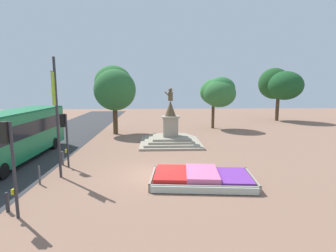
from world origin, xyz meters
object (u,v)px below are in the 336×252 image
Objects in this scene: flower_planter at (200,178)px; kerb_bollard_mid_b at (62,158)px; banner_pole at (57,116)px; kerb_bollard_south at (7,201)px; statue_monument at (170,135)px; city_bus at (12,134)px; traffic_light_near_crossing at (10,153)px; kerb_bollard_mid_a at (39,175)px; traffic_light_mid_block at (65,131)px.

kerb_bollard_mid_b is (-8.27, 3.57, 0.22)m from flower_planter.
kerb_bollard_south is (-0.66, -4.03, -2.97)m from banner_pole.
statue_monument reaches higher than kerb_bollard_south.
city_bus is (-11.71, 4.33, 1.67)m from flower_planter.
kerb_bollard_mid_b is (-7.25, -6.03, -0.26)m from statue_monument.
statue_monument is (-1.02, 9.60, 0.48)m from flower_planter.
kerb_bollard_mid_b is (-0.58, 6.88, -2.07)m from traffic_light_near_crossing.
traffic_light_near_crossing is at bearing -91.32° from banner_pole.
kerb_bollard_mid_a is (3.45, -4.13, -1.42)m from city_bus.
banner_pole is at bearing -128.17° from statue_monument.
kerb_bollard_mid_a is at bearing -123.03° from banner_pole.
banner_pole reaches higher than kerb_bollard_mid_b.
kerb_bollard_mid_a is (-7.25, -9.40, -0.23)m from statue_monument.
kerb_bollard_south is (-8.24, -2.78, 0.17)m from flower_planter.
flower_planter is 8.67m from traffic_light_near_crossing.
banner_pole reaches higher than flower_planter.
statue_monument is 9.60m from traffic_light_mid_block.
traffic_light_near_crossing is 2.25m from kerb_bollard_south.
traffic_light_mid_block is 0.28× the size of city_bus.
flower_planter is at bearing 23.26° from traffic_light_near_crossing.
flower_planter is 5.53× the size of kerb_bollard_mid_a.
flower_planter is at bearing 18.65° from kerb_bollard_south.
kerb_bollard_mid_a is 3.37m from kerb_bollard_mid_b.
flower_planter is 12.60m from city_bus.
kerb_bollard_south is 6.35m from kerb_bollard_mid_b.
city_bus is at bearing 161.53° from traffic_light_mid_block.
traffic_light_near_crossing is 4.64m from banner_pole.
traffic_light_near_crossing is 7.20m from kerb_bollard_mid_b.
banner_pole is at bearing 88.68° from traffic_light_near_crossing.
traffic_light_mid_block is at bearing 86.01° from kerb_bollard_south.
banner_pole is at bearing 80.71° from kerb_bollard_south.
statue_monument is 0.81× the size of banner_pole.
statue_monument is at bearing 39.76° from kerb_bollard_mid_b.
traffic_light_mid_block is 3.35× the size of kerb_bollard_mid_a.
kerb_bollard_mid_a is 1.09× the size of kerb_bollard_mid_b.
traffic_light_mid_block is 3.38m from kerb_bollard_mid_a.
kerb_bollard_mid_a is (-8.26, 0.20, 0.25)m from flower_planter.
flower_planter is 8.27m from kerb_bollard_mid_a.
traffic_light_near_crossing is 1.11× the size of traffic_light_mid_block.
traffic_light_mid_block is at bearing 98.10° from banner_pole.
statue_monument is 9.44m from kerb_bollard_mid_b.
traffic_light_near_crossing is 0.57× the size of banner_pole.
flower_planter is 1.06× the size of statue_monument.
kerb_bollard_south is at bearing -99.29° from banner_pole.
traffic_light_mid_block is 2.10m from banner_pole.
traffic_light_near_crossing is at bearing -85.18° from kerb_bollard_mid_b.
city_bus is at bearing 117.80° from traffic_light_near_crossing.
banner_pole is at bearing 56.97° from kerb_bollard_mid_a.
city_bus is 5.56m from kerb_bollard_mid_a.
traffic_light_near_crossing is 3.71× the size of kerb_bollard_mid_a.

